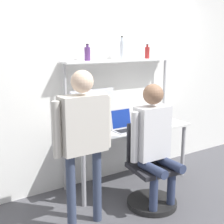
# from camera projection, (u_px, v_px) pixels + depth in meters

# --- Properties ---
(ground_plane) EXTENTS (12.00, 12.00, 0.00)m
(ground_plane) POSITION_uv_depth(u_px,v_px,m) (142.00, 191.00, 3.85)
(ground_plane) COLOR #4C4C51
(wall_back) EXTENTS (8.00, 0.06, 2.70)m
(wall_back) POSITION_uv_depth(u_px,v_px,m) (113.00, 77.00, 4.09)
(wall_back) COLOR white
(wall_back) RESTS_ON ground_plane
(desk) EXTENTS (1.65, 0.60, 0.74)m
(desk) POSITION_uv_depth(u_px,v_px,m) (127.00, 134.00, 3.97)
(desk) COLOR silver
(desk) RESTS_ON ground_plane
(shelf_unit) EXTENTS (1.57, 0.23, 1.59)m
(shelf_unit) POSITION_uv_depth(u_px,v_px,m) (120.00, 80.00, 3.97)
(shelf_unit) COLOR white
(shelf_unit) RESTS_ON ground_plane
(monitor) EXTENTS (0.61, 0.19, 0.50)m
(monitor) POSITION_uv_depth(u_px,v_px,m) (93.00, 107.00, 3.79)
(monitor) COLOR #B7B7BC
(monitor) RESTS_ON desk
(laptop) EXTENTS (0.31, 0.26, 0.26)m
(laptop) POSITION_uv_depth(u_px,v_px,m) (123.00, 124.00, 3.84)
(laptop) COLOR #BCBCC1
(laptop) RESTS_ON desk
(cell_phone) EXTENTS (0.07, 0.15, 0.01)m
(cell_phone) POSITION_uv_depth(u_px,v_px,m) (142.00, 127.00, 3.96)
(cell_phone) COLOR black
(cell_phone) RESTS_ON desk
(office_chair) EXTENTS (0.56, 0.56, 0.92)m
(office_chair) POSITION_uv_depth(u_px,v_px,m) (150.00, 180.00, 3.50)
(office_chair) COLOR black
(office_chair) RESTS_ON ground_plane
(person_seated) EXTENTS (0.55, 0.47, 1.37)m
(person_seated) POSITION_uv_depth(u_px,v_px,m) (154.00, 136.00, 3.34)
(person_seated) COLOR #2D3856
(person_seated) RESTS_ON ground_plane
(person_standing) EXTENTS (0.61, 0.21, 1.56)m
(person_standing) POSITION_uv_depth(u_px,v_px,m) (83.00, 130.00, 2.94)
(person_standing) COLOR #38425B
(person_standing) RESTS_ON ground_plane
(bottle_clear) EXTENTS (0.06, 0.06, 0.29)m
(bottle_clear) POSITION_uv_depth(u_px,v_px,m) (122.00, 50.00, 3.90)
(bottle_clear) COLOR silver
(bottle_clear) RESTS_ON shelf_unit
(bottle_red) EXTENTS (0.07, 0.07, 0.19)m
(bottle_red) POSITION_uv_depth(u_px,v_px,m) (147.00, 52.00, 4.13)
(bottle_red) COLOR maroon
(bottle_red) RESTS_ON shelf_unit
(bottle_purple) EXTENTS (0.07, 0.07, 0.20)m
(bottle_purple) POSITION_uv_depth(u_px,v_px,m) (87.00, 54.00, 3.65)
(bottle_purple) COLOR #593372
(bottle_purple) RESTS_ON shelf_unit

